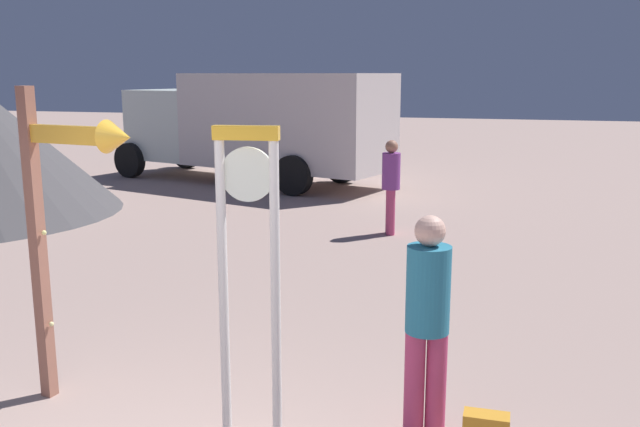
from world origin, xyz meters
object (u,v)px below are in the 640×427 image
arrow_sign (65,201)px  person_distant (391,182)px  box_truck_near (258,123)px  person_near_clock (427,315)px  standing_clock (249,252)px

arrow_sign → person_distant: 6.94m
arrow_sign → box_truck_near: size_ratio=0.34×
person_near_clock → person_distant: 6.64m
arrow_sign → person_near_clock: size_ratio=1.53×
person_near_clock → standing_clock: bearing=-164.2°
arrow_sign → person_distant: bearing=78.5°
standing_clock → person_near_clock: standing_clock is taller
arrow_sign → person_distant: arrow_sign is taller
person_near_clock → box_truck_near: 12.49m
standing_clock → person_near_clock: 1.38m
person_distant → box_truck_near: box_truck_near is taller
standing_clock → person_distant: standing_clock is taller
person_near_clock → box_truck_near: bearing=116.5°
standing_clock → arrow_sign: arrow_sign is taller
standing_clock → box_truck_near: bearing=110.6°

